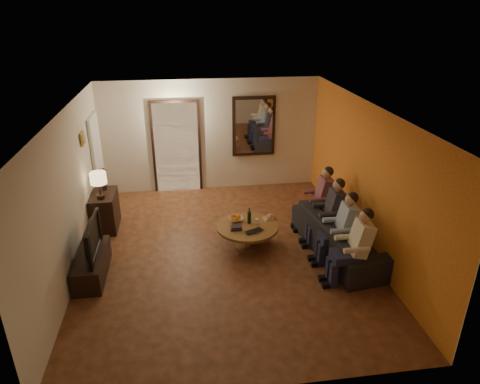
{
  "coord_description": "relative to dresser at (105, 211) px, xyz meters",
  "views": [
    {
      "loc": [
        -0.67,
        -6.56,
        4.14
      ],
      "look_at": [
        0.3,
        0.3,
        1.05
      ],
      "focal_mm": 32.0,
      "sensor_mm": 36.0,
      "label": 1
    }
  ],
  "objects": [
    {
      "name": "sofa",
      "position": [
        4.28,
        -1.53,
        -0.03
      ],
      "size": [
        2.4,
        1.21,
        0.67
      ],
      "primitive_type": "imported",
      "rotation": [
        0.0,
        0.0,
        1.71
      ],
      "color": "black",
      "rests_on": "floor"
    },
    {
      "name": "person_c",
      "position": [
        4.18,
        -1.23,
        0.23
      ],
      "size": [
        0.6,
        0.4,
        1.2
      ],
      "primitive_type": null,
      "color": "tan",
      "rests_on": "sofa"
    },
    {
      "name": "art_canvas",
      "position": [
        -0.21,
        0.01,
        1.48
      ],
      "size": [
        0.01,
        0.22,
        0.18
      ],
      "primitive_type": "cube",
      "color": "brown",
      "rests_on": "left_wall"
    },
    {
      "name": "bowl",
      "position": [
        2.48,
        -0.94,
        0.12
      ],
      "size": [
        0.26,
        0.26,
        0.06
      ],
      "primitive_type": "imported",
      "color": "white",
      "rests_on": "coffee_table"
    },
    {
      "name": "right_wall",
      "position": [
        4.75,
        -1.29,
        0.93
      ],
      "size": [
        0.02,
        6.0,
        2.6
      ],
      "primitive_type": "cube",
      "color": "beige",
      "rests_on": "floor"
    },
    {
      "name": "fridge_glimpse",
      "position": [
        1.7,
        1.7,
        0.53
      ],
      "size": [
        0.45,
        0.03,
        1.7
      ],
      "primitive_type": "cube",
      "color": "silver",
      "rests_on": "floor"
    },
    {
      "name": "flower_vase",
      "position": [
        0.0,
        0.22,
        0.59
      ],
      "size": [
        0.14,
        0.14,
        0.44
      ],
      "primitive_type": null,
      "color": "#B31323",
      "rests_on": "dresser"
    },
    {
      "name": "door_trim",
      "position": [
        1.45,
        1.68,
        0.68
      ],
      "size": [
        1.12,
        0.04,
        2.22
      ],
      "primitive_type": "cube",
      "color": "black",
      "rests_on": "floor"
    },
    {
      "name": "white_door",
      "position": [
        -0.21,
        1.01,
        0.65
      ],
      "size": [
        0.06,
        0.85,
        2.04
      ],
      "primitive_type": "cube",
      "color": "white",
      "rests_on": "floor"
    },
    {
      "name": "mirror_frame",
      "position": [
        3.25,
        1.67,
        1.13
      ],
      "size": [
        1.0,
        0.05,
        1.4
      ],
      "primitive_type": "cube",
      "color": "black",
      "rests_on": "back_wall"
    },
    {
      "name": "person_d",
      "position": [
        4.18,
        -0.63,
        0.23
      ],
      "size": [
        0.6,
        0.4,
        1.2
      ],
      "primitive_type": null,
      "color": "tan",
      "rests_on": "sofa"
    },
    {
      "name": "table_lamp",
      "position": [
        0.0,
        -0.22,
        0.64
      ],
      "size": [
        0.3,
        0.3,
        0.54
      ],
      "primitive_type": null,
      "color": "beige",
      "rests_on": "dresser"
    },
    {
      "name": "coffee_table",
      "position": [
        2.66,
        -1.16,
        -0.14
      ],
      "size": [
        1.32,
        1.32,
        0.45
      ],
      "primitive_type": "cylinder",
      "rotation": [
        0.0,
        0.0,
        0.22
      ],
      "color": "brown",
      "rests_on": "floor"
    },
    {
      "name": "person_a",
      "position": [
        4.18,
        -2.43,
        0.23
      ],
      "size": [
        0.6,
        0.4,
        1.2
      ],
      "primitive_type": null,
      "color": "tan",
      "rests_on": "sofa"
    },
    {
      "name": "floor",
      "position": [
        2.25,
        -1.29,
        -0.37
      ],
      "size": [
        5.0,
        6.0,
        0.01
      ],
      "primitive_type": "cube",
      "color": "#462612",
      "rests_on": "ground"
    },
    {
      "name": "laptop",
      "position": [
        2.76,
        -1.44,
        0.1
      ],
      "size": [
        0.39,
        0.33,
        0.03
      ],
      "primitive_type": "imported",
      "rotation": [
        0.0,
        0.0,
        0.42
      ],
      "color": "black",
      "rests_on": "coffee_table"
    },
    {
      "name": "dresser",
      "position": [
        0.0,
        0.0,
        0.0
      ],
      "size": [
        0.45,
        0.82,
        0.73
      ],
      "primitive_type": "cube",
      "color": "black",
      "rests_on": "floor"
    },
    {
      "name": "book_stack",
      "position": [
        2.44,
        -1.26,
        0.12
      ],
      "size": [
        0.2,
        0.15,
        0.07
      ],
      "primitive_type": null,
      "color": "black",
      "rests_on": "coffee_table"
    },
    {
      "name": "orange_accent",
      "position": [
        4.74,
        -1.29,
        0.93
      ],
      "size": [
        0.01,
        6.0,
        2.6
      ],
      "primitive_type": "cube",
      "color": "#DB5F25",
      "rests_on": "right_wall"
    },
    {
      "name": "tv",
      "position": [
        0.0,
        -1.67,
        0.33
      ],
      "size": [
        1.03,
        0.13,
        0.59
      ],
      "primitive_type": "imported",
      "rotation": [
        0.0,
        0.0,
        1.57
      ],
      "color": "black",
      "rests_on": "tv_stand"
    },
    {
      "name": "kitchen_doorway",
      "position": [
        1.45,
        1.69,
        0.68
      ],
      "size": [
        1.0,
        0.06,
        2.1
      ],
      "primitive_type": "cube",
      "color": "#FFE0A5",
      "rests_on": "floor"
    },
    {
      "name": "person_b",
      "position": [
        4.18,
        -1.83,
        0.23
      ],
      "size": [
        0.6,
        0.4,
        1.2
      ],
      "primitive_type": null,
      "color": "tan",
      "rests_on": "sofa"
    },
    {
      "name": "mirror_glass",
      "position": [
        3.25,
        1.64,
        1.13
      ],
      "size": [
        0.86,
        0.02,
        1.26
      ],
      "primitive_type": "cube",
      "color": "white",
      "rests_on": "back_wall"
    },
    {
      "name": "ceiling",
      "position": [
        2.25,
        -1.29,
        2.23
      ],
      "size": [
        5.0,
        6.0,
        0.01
      ],
      "primitive_type": "cube",
      "color": "white",
      "rests_on": "back_wall"
    },
    {
      "name": "wine_bottle",
      "position": [
        2.71,
        -1.06,
        0.24
      ],
      "size": [
        0.07,
        0.07,
        0.31
      ],
      "primitive_type": null,
      "color": "black",
      "rests_on": "coffee_table"
    },
    {
      "name": "left_wall",
      "position": [
        -0.25,
        -1.29,
        0.93
      ],
      "size": [
        0.02,
        6.0,
        2.6
      ],
      "primitive_type": "cube",
      "color": "beige",
      "rests_on": "floor"
    },
    {
      "name": "front_wall",
      "position": [
        2.25,
        -4.29,
        0.93
      ],
      "size": [
        5.0,
        0.02,
        2.6
      ],
      "primitive_type": "cube",
      "color": "beige",
      "rests_on": "floor"
    },
    {
      "name": "oranges",
      "position": [
        2.48,
        -0.94,
        0.18
      ],
      "size": [
        0.2,
        0.2,
        0.08
      ],
      "primitive_type": null,
      "color": "orange",
      "rests_on": "bowl"
    },
    {
      "name": "dog",
      "position": [
        2.92,
        -0.97,
        -0.09
      ],
      "size": [
        0.6,
        0.35,
        0.56
      ],
      "primitive_type": null,
      "rotation": [
        0.0,
        0.0,
        0.21
      ],
      "color": "#A5744C",
      "rests_on": "floor"
    },
    {
      "name": "framed_art",
      "position": [
        -0.22,
        0.01,
        1.48
      ],
      "size": [
        0.03,
        0.28,
        0.24
      ],
      "primitive_type": "cube",
      "color": "#B28C33",
      "rests_on": "left_wall"
    },
    {
      "name": "back_wall",
      "position": [
        2.25,
        1.71,
        0.93
      ],
      "size": [
        5.0,
        0.02,
        2.6
      ],
      "primitive_type": "cube",
      "color": "beige",
      "rests_on": "floor"
    },
    {
      "name": "wine_glass",
      "position": [
        2.84,
        -1.11,
        0.13
      ],
      "size": [
        0.06,
        0.06,
        0.1
      ],
      "primitive_type": "cylinder",
      "color": "silver",
      "rests_on": "coffee_table"
    },
    {
      "name": "tv_stand",
      "position": [
        0.0,
        -1.67,
        -0.16
      ],
      "size": [
        0.45,
        1.21,
        0.4
      ],
      "primitive_type": "cube",
      "color": "black",
      "rests_on": "floor"
    }
  ]
}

